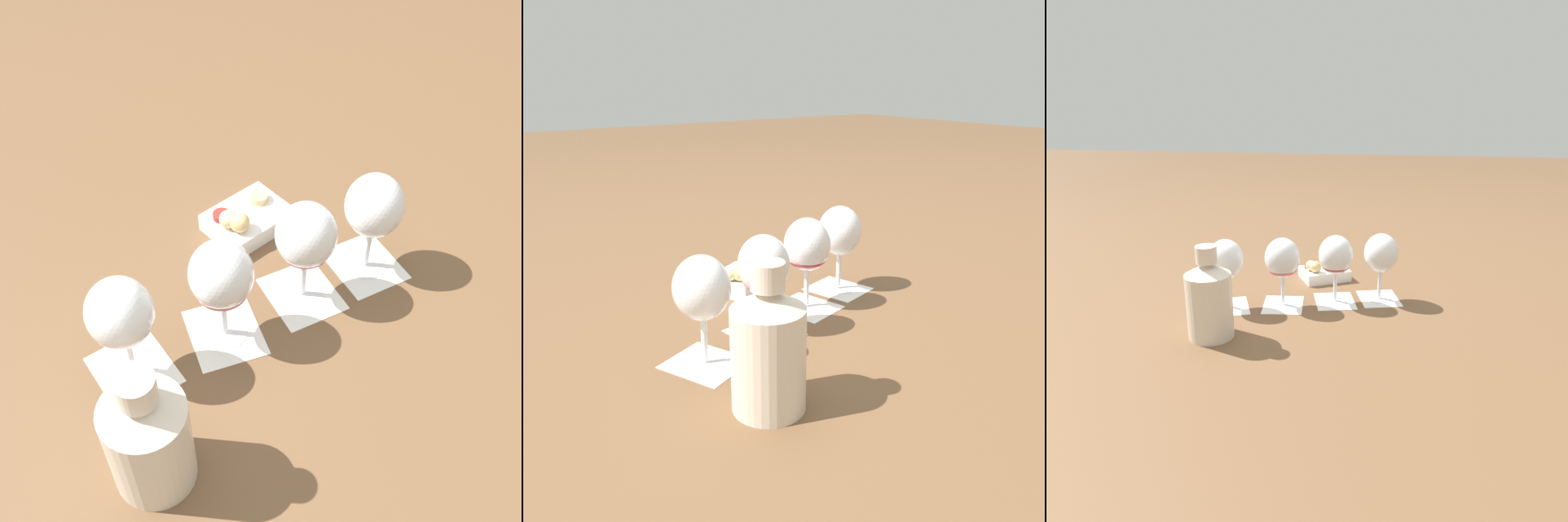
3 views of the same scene
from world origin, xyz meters
TOP-DOWN VIEW (x-y plane):
  - ground_plane at (0.00, 0.00)m, footprint 8.00×8.00m
  - tasting_card_0 at (-0.20, -0.06)m, footprint 0.14×0.15m
  - tasting_card_1 at (-0.06, -0.02)m, footprint 0.11×0.13m
  - tasting_card_2 at (0.07, 0.03)m, footprint 0.13×0.14m
  - tasting_card_3 at (0.19, 0.06)m, footprint 0.13×0.14m
  - wine_glass_0 at (-0.20, -0.06)m, footprint 0.09×0.09m
  - wine_glass_1 at (-0.06, -0.02)m, footprint 0.09×0.09m
  - wine_glass_2 at (0.07, 0.03)m, footprint 0.09×0.09m
  - wine_glass_3 at (0.19, 0.06)m, footprint 0.09×0.09m
  - ceramic_vase at (-0.18, -0.21)m, footprint 0.10×0.10m
  - snack_dish at (0.02, 0.19)m, footprint 0.16×0.15m

SIDE VIEW (x-z plane):
  - ground_plane at x=0.00m, z-range 0.00..0.00m
  - tasting_card_0 at x=-0.20m, z-range 0.00..0.00m
  - tasting_card_1 at x=-0.06m, z-range 0.00..0.00m
  - tasting_card_2 at x=0.07m, z-range 0.00..0.00m
  - tasting_card_3 at x=0.19m, z-range 0.00..0.00m
  - snack_dish at x=0.02m, z-range -0.01..0.05m
  - ceramic_vase at x=-0.18m, z-range -0.01..0.20m
  - wine_glass_3 at x=0.19m, z-range 0.03..0.21m
  - wine_glass_2 at x=0.07m, z-range 0.03..0.21m
  - wine_glass_0 at x=-0.20m, z-range 0.03..0.21m
  - wine_glass_1 at x=-0.06m, z-range 0.03..0.21m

